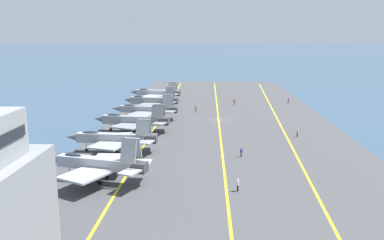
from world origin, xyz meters
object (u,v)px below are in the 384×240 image
(parked_jet_sixth, at_px, (156,93))
(crew_brown_vest, at_px, (196,109))
(parked_jet_nearest, at_px, (98,163))
(parked_jet_third, at_px, (133,120))
(parked_jet_second, at_px, (113,138))
(parked_jet_fourth, at_px, (146,109))
(crew_red_vest, at_px, (234,102))
(parked_jet_fifth, at_px, (152,100))
(crew_yellow_vest, at_px, (297,132))
(crew_white_vest, at_px, (238,184))
(crew_blue_vest, at_px, (241,152))
(crew_purple_vest, at_px, (288,100))

(parked_jet_sixth, xyz_separation_m, crew_brown_vest, (-20.91, -13.63, -1.38))
(parked_jet_nearest, height_order, parked_jet_third, parked_jet_nearest)
(parked_jet_second, xyz_separation_m, crew_brown_vest, (39.37, -13.55, -1.56))
(parked_jet_fourth, bearing_deg, parked_jet_nearest, 179.74)
(parked_jet_fourth, xyz_separation_m, crew_red_vest, (22.86, -23.23, -1.64))
(parked_jet_fourth, height_order, crew_brown_vest, parked_jet_fourth)
(parked_jet_fifth, height_order, crew_yellow_vest, parked_jet_fifth)
(parked_jet_second, relative_size, parked_jet_fourth, 0.99)
(parked_jet_nearest, relative_size, parked_jet_second, 0.94)
(parked_jet_nearest, relative_size, parked_jet_third, 0.92)
(crew_brown_vest, bearing_deg, parked_jet_nearest, 167.41)
(parked_jet_third, xyz_separation_m, crew_red_vest, (35.74, -24.27, -1.55))
(crew_brown_vest, distance_m, crew_white_vest, 57.95)
(crew_white_vest, bearing_deg, crew_brown_vest, 7.44)
(parked_jet_third, xyz_separation_m, crew_brown_vest, (23.41, -13.03, -1.53))
(parked_jet_third, bearing_deg, parked_jet_fifth, -0.57)
(parked_jet_nearest, relative_size, crew_brown_vest, 8.92)
(crew_blue_vest, bearing_deg, parked_jet_nearest, 121.20)
(parked_jet_second, height_order, parked_jet_third, parked_jet_third)
(parked_jet_nearest, distance_m, crew_white_vest, 19.98)
(parked_jet_fifth, relative_size, parked_jet_sixth, 0.94)
(parked_jet_fifth, height_order, crew_blue_vest, parked_jet_fifth)
(crew_white_vest, bearing_deg, crew_yellow_vest, -25.19)
(crew_yellow_vest, relative_size, crew_brown_vest, 0.99)
(parked_jet_third, xyz_separation_m, crew_white_vest, (-34.05, -20.53, -1.53))
(crew_red_vest, bearing_deg, parked_jet_sixth, 70.96)
(crew_blue_vest, relative_size, crew_red_vest, 0.95)
(parked_jet_sixth, relative_size, crew_red_vest, 9.82)
(parked_jet_sixth, relative_size, crew_purple_vest, 9.59)
(parked_jet_sixth, distance_m, crew_yellow_vest, 59.60)
(parked_jet_nearest, relative_size, parked_jet_fourth, 0.93)
(parked_jet_sixth, xyz_separation_m, crew_blue_vest, (-62.49, -22.82, -1.45))
(parked_jet_third, bearing_deg, crew_blue_vest, -129.27)
(crew_red_vest, xyz_separation_m, crew_white_vest, (-69.79, 3.74, 0.02))
(parked_jet_second, height_order, crew_blue_vest, parked_jet_second)
(parked_jet_fifth, xyz_separation_m, crew_brown_vest, (-4.92, -12.75, -1.39))
(parked_jet_second, relative_size, crew_blue_vest, 10.22)
(parked_jet_fifth, distance_m, crew_brown_vest, 13.73)
(crew_purple_vest, relative_size, crew_white_vest, 1.00)
(crew_blue_vest, xyz_separation_m, crew_brown_vest, (41.58, 9.19, 0.07))
(parked_jet_third, distance_m, crew_white_vest, 39.79)
(parked_jet_fifth, distance_m, crew_white_vest, 65.60)
(parked_jet_second, relative_size, crew_red_vest, 9.69)
(parked_jet_fourth, height_order, crew_white_vest, parked_jet_fourth)
(parked_jet_fifth, xyz_separation_m, crew_white_vest, (-62.38, -20.25, -1.39))
(parked_jet_fifth, height_order, crew_white_vest, parked_jet_fifth)
(parked_jet_second, distance_m, crew_brown_vest, 41.67)
(crew_blue_vest, xyz_separation_m, crew_white_vest, (-15.89, 1.68, 0.07))
(crew_red_vest, bearing_deg, crew_blue_vest, 177.82)
(crew_purple_vest, bearing_deg, crew_brown_vest, 118.95)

